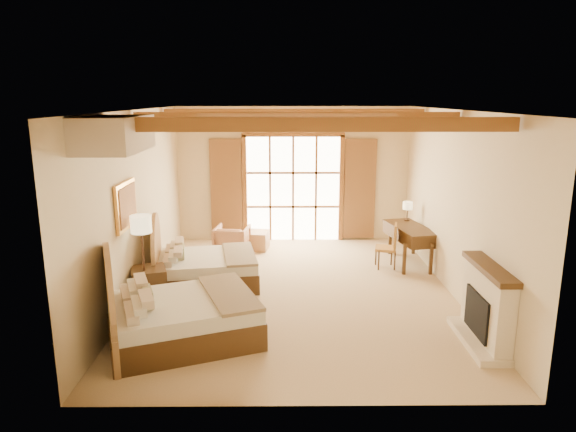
{
  "coord_description": "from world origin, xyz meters",
  "views": [
    {
      "loc": [
        -0.23,
        -8.67,
        3.42
      ],
      "look_at": [
        -0.15,
        0.2,
        1.35
      ],
      "focal_mm": 32.0,
      "sensor_mm": 36.0,
      "label": 1
    }
  ],
  "objects_px": {
    "bed_near": "(172,314)",
    "bed_far": "(198,266)",
    "armchair": "(232,241)",
    "nightstand": "(149,287)",
    "desk": "(410,244)"
  },
  "relations": [
    {
      "from": "bed_near",
      "to": "nightstand",
      "type": "height_order",
      "value": "bed_near"
    },
    {
      "from": "bed_far",
      "to": "nightstand",
      "type": "xyz_separation_m",
      "value": [
        -0.66,
        -0.99,
        -0.04
      ]
    },
    {
      "from": "bed_near",
      "to": "bed_far",
      "type": "xyz_separation_m",
      "value": [
        0.01,
        2.22,
        -0.04
      ]
    },
    {
      "from": "bed_near",
      "to": "desk",
      "type": "bearing_deg",
      "value": 18.57
    },
    {
      "from": "bed_far",
      "to": "desk",
      "type": "xyz_separation_m",
      "value": [
        4.21,
        1.23,
        0.06
      ]
    },
    {
      "from": "armchair",
      "to": "bed_far",
      "type": "bearing_deg",
      "value": 84.36
    },
    {
      "from": "desk",
      "to": "bed_near",
      "type": "bearing_deg",
      "value": -152.66
    },
    {
      "from": "bed_near",
      "to": "armchair",
      "type": "bearing_deg",
      "value": 62.85
    },
    {
      "from": "nightstand",
      "to": "armchair",
      "type": "bearing_deg",
      "value": 50.51
    },
    {
      "from": "bed_near",
      "to": "armchair",
      "type": "relative_size",
      "value": 3.46
    },
    {
      "from": "bed_near",
      "to": "bed_far",
      "type": "distance_m",
      "value": 2.22
    },
    {
      "from": "bed_far",
      "to": "desk",
      "type": "distance_m",
      "value": 4.38
    },
    {
      "from": "bed_near",
      "to": "desk",
      "type": "relative_size",
      "value": 1.62
    },
    {
      "from": "bed_far",
      "to": "armchair",
      "type": "relative_size",
      "value": 2.81
    },
    {
      "from": "nightstand",
      "to": "desk",
      "type": "relative_size",
      "value": 0.42
    }
  ]
}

